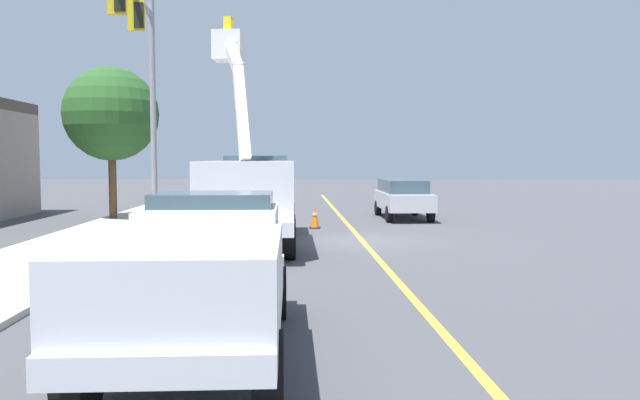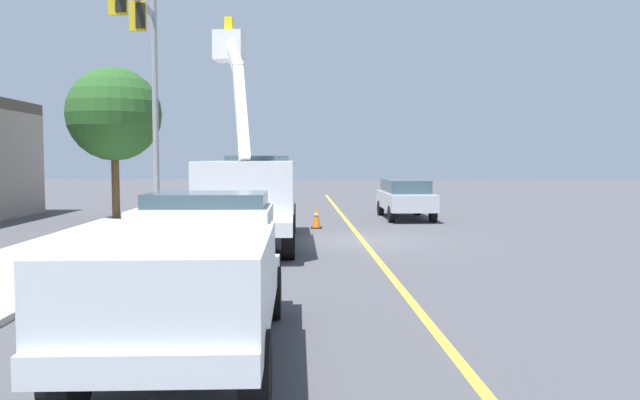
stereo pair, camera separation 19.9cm
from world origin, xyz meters
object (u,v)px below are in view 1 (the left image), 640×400
Objects in this scene: utility_bucket_truck at (252,191)px; service_pickup_truck at (200,271)px; traffic_cone_mid_front at (315,217)px; traffic_signal_mast at (143,64)px; passing_minivan at (403,196)px.

service_pickup_truck is (-10.70, -1.06, -0.49)m from utility_bucket_truck.
utility_bucket_truck is at bearing 158.85° from traffic_cone_mid_front.
traffic_cone_mid_front is 8.18m from traffic_signal_mast.
traffic_signal_mast reaches higher than passing_minivan.
passing_minivan is (8.33, -5.27, -0.64)m from utility_bucket_truck.
traffic_signal_mast is (-1.52, 5.91, 5.45)m from traffic_cone_mid_front.
passing_minivan is at bearing -32.29° from utility_bucket_truck.
utility_bucket_truck is 9.93× the size of traffic_cone_mid_front.
utility_bucket_truck reaches higher than service_pickup_truck.
utility_bucket_truck is 1.69× the size of passing_minivan.
utility_bucket_truck is at bearing 5.68° from service_pickup_truck.
utility_bucket_truck is 0.98× the size of traffic_signal_mast.
service_pickup_truck is 0.68× the size of traffic_signal_mast.
traffic_signal_mast is at bearing 120.24° from passing_minivan.
service_pickup_truck is 6.83× the size of traffic_cone_mid_front.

